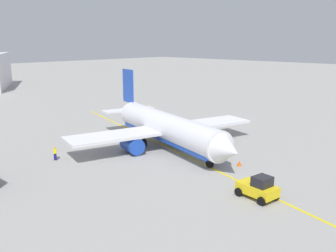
% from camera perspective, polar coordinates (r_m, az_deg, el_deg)
% --- Properties ---
extents(ground_plane, '(400.00, 400.00, 0.00)m').
position_cam_1_polar(ground_plane, '(50.44, 0.00, -3.32)').
color(ground_plane, '#9E9B96').
extents(airplane, '(28.95, 27.03, 9.67)m').
position_cam_1_polar(airplane, '(50.16, -0.28, -0.28)').
color(airplane, white).
rests_on(airplane, ground).
extents(pushback_tug, '(3.83, 2.73, 2.20)m').
position_cam_1_polar(pushback_tug, '(35.49, 13.59, -9.14)').
color(pushback_tug, yellow).
rests_on(pushback_tug, ground).
extents(refueling_worker, '(0.63, 0.58, 1.71)m').
position_cam_1_polar(refueling_worker, '(47.18, -16.83, -4.01)').
color(refueling_worker, navy).
rests_on(refueling_worker, ground).
extents(safety_cone_nose, '(0.54, 0.54, 0.60)m').
position_cam_1_polar(safety_cone_nose, '(44.02, 10.81, -5.60)').
color(safety_cone_nose, '#F2590F').
rests_on(safety_cone_nose, ground).
extents(taxi_line_marking, '(59.05, 16.40, 0.01)m').
position_cam_1_polar(taxi_line_marking, '(50.44, 0.00, -3.32)').
color(taxi_line_marking, yellow).
rests_on(taxi_line_marking, ground).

